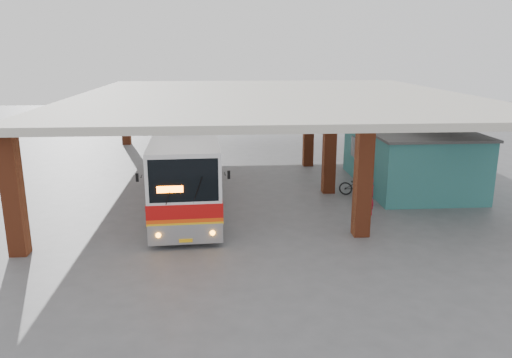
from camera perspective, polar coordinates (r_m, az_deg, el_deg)
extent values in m
plane|color=#515154|center=(22.22, 2.22, -3.82)|extent=(90.00, 90.00, 0.00)
cube|color=brown|center=(19.35, 12.13, -0.24)|extent=(0.60, 0.60, 4.35)
cube|color=brown|center=(25.01, 8.38, 3.30)|extent=(0.60, 0.60, 4.35)
cube|color=brown|center=(30.81, 6.02, 5.51)|extent=(0.60, 0.60, 4.35)
cube|color=brown|center=(19.03, -25.99, -1.68)|extent=(0.60, 0.60, 4.35)
cube|color=brown|center=(38.92, -14.72, 7.02)|extent=(0.60, 0.60, 4.35)
cube|color=brown|center=(40.20, 13.98, 7.30)|extent=(0.60, 0.60, 4.35)
cube|color=beige|center=(27.71, 1.89, 9.41)|extent=(21.00, 23.00, 0.30)
cube|color=#30757A|center=(27.38, 17.13, 2.34)|extent=(5.00, 8.00, 3.00)
cube|color=#484848|center=(27.11, 17.37, 5.54)|extent=(5.20, 8.20, 0.12)
cube|color=#143836|center=(25.28, 12.92, 0.59)|extent=(0.08, 0.95, 2.10)
cube|color=black|center=(27.94, 11.25, 3.58)|extent=(0.08, 1.20, 1.00)
cube|color=black|center=(27.93, 11.19, 3.58)|extent=(0.04, 1.30, 1.10)
cube|color=white|center=(23.91, -7.93, 2.44)|extent=(3.31, 12.96, 3.00)
cube|color=white|center=(22.57, -8.11, 5.85)|extent=(1.44, 3.27, 0.27)
cube|color=gray|center=(18.33, -8.04, -6.10)|extent=(2.71, 0.56, 0.75)
cube|color=#B80D0C|center=(24.04, -7.88, 1.07)|extent=(3.35, 12.96, 0.54)
cube|color=#F4480D|center=(24.13, -7.86, 0.29)|extent=(3.35, 12.96, 0.14)
cube|color=yellow|center=(24.16, -7.85, 0.01)|extent=(3.35, 12.96, 0.11)
cube|color=black|center=(17.58, -8.28, -0.16)|extent=(2.43, 0.22, 1.55)
cube|color=black|center=(24.71, -11.08, 3.97)|extent=(0.53, 9.62, 0.96)
cube|color=black|center=(24.66, -4.81, 4.17)|extent=(0.53, 9.62, 0.96)
cube|color=#FF5905|center=(17.62, -9.81, -1.17)|extent=(0.91, 0.10, 0.24)
sphere|color=orange|center=(18.16, -11.11, -6.33)|extent=(0.19, 0.19, 0.19)
sphere|color=orange|center=(18.11, -4.99, -6.16)|extent=(0.19, 0.19, 0.19)
cube|color=yellow|center=(18.19, -8.02, -6.99)|extent=(0.48, 0.05, 0.13)
cylinder|color=black|center=(20.04, -11.28, -4.57)|extent=(0.40, 1.09, 1.07)
cylinder|color=black|center=(19.99, -4.63, -4.38)|extent=(0.40, 1.09, 1.07)
cylinder|color=black|center=(27.94, -10.10, 0.98)|extent=(0.40, 1.09, 1.07)
cylinder|color=black|center=(27.90, -5.35, 1.13)|extent=(0.40, 1.09, 1.07)
cylinder|color=black|center=(29.29, -9.96, 1.62)|extent=(0.40, 1.09, 1.07)
cylinder|color=black|center=(29.26, -5.43, 1.76)|extent=(0.40, 1.09, 1.07)
imported|color=black|center=(24.98, 11.67, -0.79)|extent=(2.05, 1.37, 1.02)
imported|color=red|center=(22.10, 12.74, -1.99)|extent=(0.73, 0.63, 1.69)
cube|color=red|center=(30.55, 8.54, 1.68)|extent=(0.53, 0.53, 0.07)
cube|color=red|center=(30.56, 8.91, 2.24)|extent=(0.13, 0.47, 0.66)
cylinder|color=black|center=(30.35, 8.33, 1.32)|extent=(0.03, 0.03, 0.22)
cylinder|color=black|center=(30.49, 8.99, 1.35)|extent=(0.03, 0.03, 0.22)
cylinder|color=black|center=(30.69, 8.07, 1.48)|extent=(0.03, 0.03, 0.22)
cylinder|color=black|center=(30.83, 8.72, 1.51)|extent=(0.03, 0.03, 0.22)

